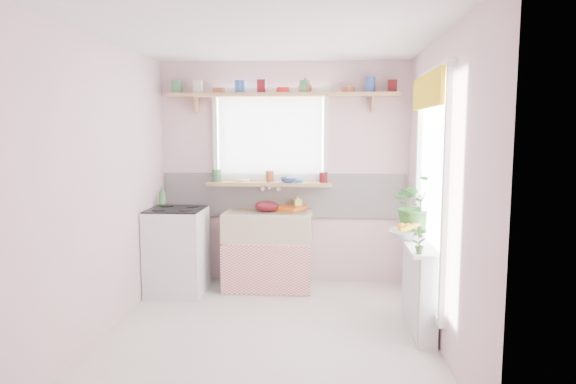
{
  "coord_description": "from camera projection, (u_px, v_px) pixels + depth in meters",
  "views": [
    {
      "loc": [
        0.49,
        -4.19,
        1.74
      ],
      "look_at": [
        0.13,
        0.55,
        1.16
      ],
      "focal_mm": 32.0,
      "sensor_mm": 36.0,
      "label": 1
    }
  ],
  "objects": [
    {
      "name": "cooker_bottle",
      "position": [
        162.0,
        196.0,
        5.63
      ],
      "size": [
        0.1,
        0.1,
        0.21
      ],
      "primitive_type": "imported",
      "rotation": [
        0.0,
        0.0,
        -0.29
      ],
      "color": "#44894A",
      "rests_on": "cooker"
    },
    {
      "name": "dish_tray",
      "position": [
        283.0,
        207.0,
        5.77
      ],
      "size": [
        0.53,
        0.48,
        0.04
      ],
      "primitive_type": "cube",
      "rotation": [
        0.0,
        0.0,
        -0.43
      ],
      "color": "orange",
      "rests_on": "sink_unit"
    },
    {
      "name": "shelf_vase",
      "position": [
        305.0,
        85.0,
        5.58
      ],
      "size": [
        0.16,
        0.16,
        0.16
      ],
      "primitive_type": "imported",
      "rotation": [
        0.0,
        0.0,
        0.02
      ],
      "color": "brown",
      "rests_on": "pine_shelf"
    },
    {
      "name": "shelf_crockery",
      "position": [
        283.0,
        88.0,
        5.59
      ],
      "size": [
        2.47,
        0.11,
        0.12
      ],
      "color": "#3F7F4C",
      "rests_on": "pine_shelf"
    },
    {
      "name": "sink_unit",
      "position": [
        268.0,
        250.0,
        5.64
      ],
      "size": [
        0.95,
        0.65,
        1.11
      ],
      "color": "white",
      "rests_on": "ground"
    },
    {
      "name": "sill_cup",
      "position": [
        291.0,
        179.0,
        5.65
      ],
      "size": [
        0.13,
        0.13,
        0.09
      ],
      "primitive_type": "imported",
      "rotation": [
        0.0,
        0.0,
        0.12
      ],
      "color": "white",
      "rests_on": "windowsill"
    },
    {
      "name": "sill_crockery",
      "position": [
        270.0,
        177.0,
        5.73
      ],
      "size": [
        1.35,
        0.11,
        0.12
      ],
      "color": "#3F7F4C",
      "rests_on": "windowsill"
    },
    {
      "name": "sill_bowl",
      "position": [
        289.0,
        180.0,
        5.66
      ],
      "size": [
        0.2,
        0.2,
        0.06
      ],
      "primitive_type": "imported",
      "rotation": [
        0.0,
        0.0,
        0.14
      ],
      "color": "#2D4993",
      "rests_on": "windowsill"
    },
    {
      "name": "fruit_bowl",
      "position": [
        408.0,
        234.0,
        4.57
      ],
      "size": [
        0.41,
        0.41,
        0.08
      ],
      "primitive_type": "imported",
      "rotation": [
        0.0,
        0.0,
        -0.28
      ],
      "color": "silver",
      "rests_on": "radiator_ledge"
    },
    {
      "name": "windowsill",
      "position": [
        270.0,
        184.0,
        5.74
      ],
      "size": [
        1.4,
        0.22,
        0.04
      ],
      "primitive_type": "cube",
      "color": "tan",
      "rests_on": "room"
    },
    {
      "name": "room",
      "position": [
        345.0,
        168.0,
        5.03
      ],
      "size": [
        3.2,
        3.2,
        3.2
      ],
      "color": "silver",
      "rests_on": "ground"
    },
    {
      "name": "pine_shelf",
      "position": [
        283.0,
        95.0,
        5.6
      ],
      "size": [
        2.52,
        0.24,
        0.04
      ],
      "primitive_type": "cube",
      "color": "tan",
      "rests_on": "room"
    },
    {
      "name": "cooker",
      "position": [
        177.0,
        251.0,
        5.47
      ],
      "size": [
        0.58,
        0.58,
        0.93
      ],
      "color": "white",
      "rests_on": "ground"
    },
    {
      "name": "colander",
      "position": [
        267.0,
        206.0,
        5.62
      ],
      "size": [
        0.32,
        0.32,
        0.12
      ],
      "primitive_type": "ellipsoid",
      "rotation": [
        0.0,
        0.0,
        -0.24
      ],
      "color": "#520E18",
      "rests_on": "sink_unit"
    },
    {
      "name": "fruit",
      "position": [
        408.0,
        227.0,
        4.56
      ],
      "size": [
        0.2,
        0.14,
        0.1
      ],
      "color": "orange",
      "rests_on": "fruit_bowl"
    },
    {
      "name": "radiator_ledge",
      "position": [
        419.0,
        285.0,
        4.45
      ],
      "size": [
        0.22,
        0.95,
        0.78
      ],
      "color": "white",
      "rests_on": "ground"
    },
    {
      "name": "herb_pot",
      "position": [
        419.0,
        240.0,
        4.0
      ],
      "size": [
        0.13,
        0.11,
        0.22
      ],
      "primitive_type": "imported",
      "rotation": [
        0.0,
        0.0,
        -0.27
      ],
      "color": "#346327",
      "rests_on": "radiator_ledge"
    },
    {
      "name": "jade_plant",
      "position": [
        417.0,
        204.0,
        4.76
      ],
      "size": [
        0.57,
        0.52,
        0.56
      ],
      "primitive_type": "imported",
      "rotation": [
        0.0,
        0.0,
        0.18
      ],
      "color": "#316829",
      "rests_on": "radiator_ledge"
    },
    {
      "name": "soap_bottle_sink",
      "position": [
        298.0,
        202.0,
        5.76
      ],
      "size": [
        0.1,
        0.1,
        0.18
      ],
      "primitive_type": "imported",
      "rotation": [
        0.0,
        0.0,
        0.37
      ],
      "color": "#CCD05C",
      "rests_on": "sink_unit"
    }
  ]
}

